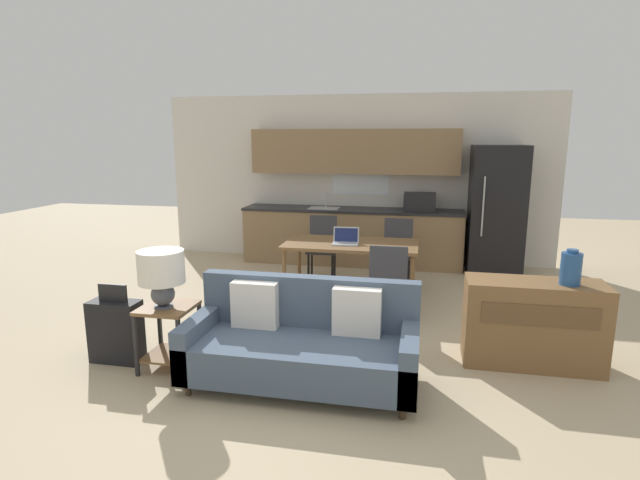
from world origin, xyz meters
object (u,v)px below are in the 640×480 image
refrigerator (496,210)px  vase (571,268)px  suitcase (116,331)px  dining_table (351,247)px  dining_chair_far_right (397,249)px  couch (303,344)px  table_lamp (161,271)px  dining_chair_near_right (389,281)px  dining_chair_far_left (322,245)px  side_table (168,327)px  laptop (346,240)px  credenza (533,323)px

refrigerator → vase: (0.18, -3.31, -0.03)m
vase → suitcase: vase is taller
refrigerator → dining_table: size_ratio=1.15×
dining_table → dining_chair_far_right: size_ratio=1.83×
couch → table_lamp: (-1.23, -0.03, 0.57)m
dining_chair_near_right → dining_chair_far_left: size_ratio=1.00×
vase → suitcase: bearing=-170.6°
side_table → suitcase: suitcase is taller
dining_chair_far_left → laptop: laptop is taller
vase → dining_chair_far_right: 2.90m
couch → refrigerator: bearing=63.3°
refrigerator → suitcase: bearing=-133.6°
credenza → refrigerator: bearing=88.7°
table_lamp → refrigerator: bearing=51.2°
table_lamp → vase: 3.50m
laptop → dining_chair_near_right: bearing=-56.7°
side_table → laptop: laptop is taller
credenza → vase: bearing=-8.2°
side_table → laptop: 2.57m
side_table → couch: bearing=-0.1°
refrigerator → dining_table: 2.60m
dining_chair_near_right → dining_chair_far_left: (-1.07, 1.68, 0.00)m
laptop → side_table: bearing=-122.9°
dining_chair_near_right → vase: bearing=154.0°
table_lamp → side_table: bearing=72.5°
refrigerator → couch: refrigerator is taller
refrigerator → credenza: size_ratio=1.61×
refrigerator → vase: 3.32m
couch → vase: size_ratio=6.09×
side_table → vase: 3.52m
dining_chair_far_left → suitcase: bearing=-117.3°
dining_chair_far_left → dining_chair_far_right: bearing=-7.3°
refrigerator → suitcase: size_ratio=2.61×
dining_table → dining_chair_far_left: size_ratio=1.83×
vase → dining_chair_near_right: 1.81m
dining_table → dining_chair_far_right: bearing=55.8°
dining_table → vase: (2.12, -1.60, 0.26)m
refrigerator → couch: 4.52m
credenza → laptop: 2.47m
dining_table → couch: bearing=-91.8°
side_table → vase: (3.41, 0.69, 0.54)m
side_table → dining_chair_far_right: 3.58m
dining_table → dining_chair_far_right: (0.54, 0.79, -0.17)m
dining_chair_far_right → suitcase: (-2.37, -3.04, -0.21)m
side_table → dining_chair_far_left: size_ratio=0.64×
dining_chair_far_right → dining_chair_far_left: (-1.07, 0.05, 0.00)m
laptop → suitcase: bearing=-133.1°
refrigerator → credenza: bearing=-91.3°
dining_chair_near_right → laptop: 1.01m
credenza → vase: (0.26, -0.04, 0.53)m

